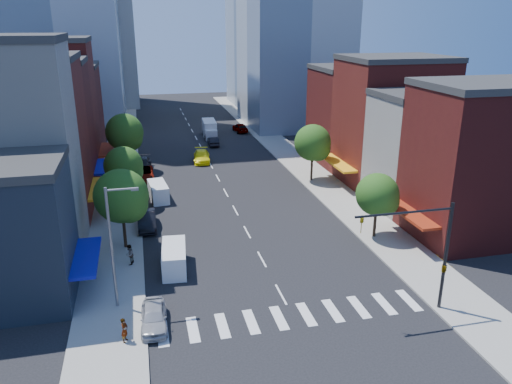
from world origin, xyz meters
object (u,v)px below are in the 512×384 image
cargo_van_near (174,259)px  traffic_car_far (240,128)px  parked_car_third (143,174)px  traffic_car_oncoming (213,141)px  parked_car_rear (142,165)px  parked_car_front (154,317)px  pedestrian_near (124,330)px  taxi (202,156)px  cargo_van_far (158,192)px  parked_car_second (147,220)px  pedestrian_far (129,255)px  box_truck (210,129)px

cargo_van_near → traffic_car_far: cargo_van_near is taller
parked_car_third → traffic_car_oncoming: size_ratio=1.32×
parked_car_rear → cargo_van_near: cargo_van_near is taller
parked_car_front → traffic_car_oncoming: size_ratio=0.99×
parked_car_third → pedestrian_near: size_ratio=3.48×
pedestrian_near → traffic_car_far: bearing=4.6°
parked_car_third → cargo_van_near: bearing=-85.6°
taxi → pedestrian_near: size_ratio=3.32×
parked_car_front → parked_car_rear: (0.00, 37.92, 0.07)m
parked_car_front → traffic_car_far: traffic_car_far is taller
parked_car_rear → cargo_van_far: size_ratio=1.18×
parked_car_third → cargo_van_far: (1.56, -8.08, 0.16)m
parked_car_second → taxi: bearing=69.3°
parked_car_third → pedestrian_far: (-1.60, -24.02, 0.22)m
pedestrian_far → pedestrian_near: bearing=15.3°
traffic_car_far → pedestrian_near: 63.59m
box_truck → pedestrian_near: bearing=-100.6°
parked_car_second → pedestrian_far: pedestrian_far is taller
box_truck → parked_car_second: bearing=-104.3°
cargo_van_far → traffic_car_far: size_ratio=0.98×
parked_car_second → cargo_van_far: 8.14m
pedestrian_near → parked_car_second: bearing=17.1°
cargo_van_far → box_truck: (10.41, 30.81, 0.37)m
taxi → traffic_car_oncoming: taxi is taller
cargo_van_far → taxi: cargo_van_far is taller
parked_car_front → traffic_car_far: 61.61m
parked_car_third → taxi: size_ratio=1.05×
traffic_car_far → parked_car_rear: bearing=44.4°
cargo_van_near → pedestrian_near: size_ratio=2.93×
taxi → parked_car_second: bearing=-104.2°
parked_car_second → parked_car_third: bearing=89.6°
parked_car_front → parked_car_rear: bearing=92.0°
cargo_van_far → pedestrian_far: 16.25m
box_truck → parked_car_front: bearing=-99.2°
box_truck → pedestrian_far: box_truck is taller
traffic_car_far → box_truck: 6.66m
pedestrian_near → cargo_van_far: bearing=15.5°
traffic_car_oncoming → traffic_car_far: (6.38, 9.19, 0.10)m
parked_car_front → box_truck: (11.97, 56.14, 0.60)m
traffic_car_far → traffic_car_oncoming: bearing=50.2°
cargo_van_near → parked_car_third: bearing=99.1°
parked_car_second → cargo_van_near: 9.74m
parked_car_third → cargo_van_far: 8.23m
cargo_van_far → pedestrian_far: cargo_van_far is taller
pedestrian_far → parked_car_front: bearing=26.5°
traffic_car_far → box_truck: box_truck is taller
traffic_car_oncoming → pedestrian_far: pedestrian_far is taller
traffic_car_far → pedestrian_near: bearing=66.8°
cargo_van_near → box_truck: size_ratio=0.69×
parked_car_second → traffic_car_far: parked_car_second is taller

